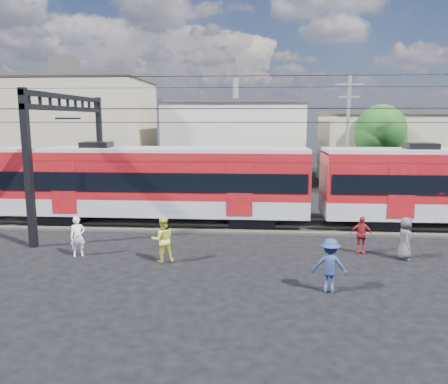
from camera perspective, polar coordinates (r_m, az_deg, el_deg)
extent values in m
plane|color=black|center=(15.83, 4.35, -11.53)|extent=(120.00, 120.00, 0.00)
cube|color=#2D2823|center=(23.46, 4.27, -4.35)|extent=(70.00, 3.40, 0.12)
cube|color=#59544C|center=(22.70, 4.28, -4.51)|extent=(70.00, 0.12, 0.12)
cube|color=#59544C|center=(24.16, 4.27, -3.64)|extent=(70.00, 0.12, 0.12)
cube|color=black|center=(25.58, -19.94, -3.07)|extent=(2.40, 2.20, 0.70)
cube|color=black|center=(23.39, 3.69, -3.65)|extent=(2.40, 2.20, 0.70)
cube|color=gray|center=(23.80, -8.71, -1.54)|extent=(16.00, 3.00, 0.90)
cube|color=maroon|center=(23.54, -8.81, 2.40)|extent=(16.00, 3.00, 2.40)
cube|color=black|center=(23.58, -8.79, 1.80)|extent=(15.68, 3.08, 0.95)
cube|color=gray|center=(23.42, -8.89, 5.44)|extent=(16.00, 2.60, 0.25)
cube|color=black|center=(24.27, 19.41, -3.70)|extent=(2.40, 2.20, 0.70)
cube|color=black|center=(20.88, -24.20, 2.70)|extent=(0.30, 0.30, 7.00)
cube|color=black|center=(29.09, -15.85, 4.89)|extent=(0.30, 0.30, 7.00)
cube|color=black|center=(24.84, -19.78, 11.58)|extent=(0.25, 9.30, 0.25)
cube|color=black|center=(24.82, -19.70, 10.20)|extent=(0.25, 9.30, 0.25)
cylinder|color=black|center=(22.07, 4.45, 9.04)|extent=(70.00, 0.03, 0.03)
cylinder|color=black|center=(23.47, 4.43, 9.07)|extent=(70.00, 0.03, 0.03)
cylinder|color=black|center=(22.08, 4.47, 10.86)|extent=(70.00, 0.03, 0.03)
cylinder|color=black|center=(23.48, 4.45, 10.78)|extent=(70.00, 0.03, 0.03)
cylinder|color=black|center=(19.36, 4.58, 14.90)|extent=(70.00, 0.03, 0.03)
cylinder|color=black|center=(26.34, 4.45, 13.48)|extent=(70.00, 0.03, 0.03)
cube|color=tan|center=(42.30, -19.63, 7.41)|extent=(14.00, 10.00, 9.00)
cube|color=#3F3D3A|center=(42.42, -19.99, 13.69)|extent=(14.28, 10.20, 0.30)
cube|color=beige|center=(41.87, 1.50, 6.57)|extent=(12.00, 12.00, 7.00)
cube|color=#3F3D3A|center=(41.84, 1.52, 11.57)|extent=(12.24, 12.24, 0.30)
cube|color=tan|center=(41.36, 24.12, 5.01)|extent=(16.00, 10.00, 6.00)
cube|color=#3F3D3A|center=(41.27, 24.42, 9.37)|extent=(16.32, 10.20, 0.30)
cylinder|color=slate|center=(30.43, 15.77, 6.50)|extent=(0.24, 0.24, 8.50)
cube|color=slate|center=(30.48, 16.09, 13.36)|extent=(1.80, 0.12, 0.12)
cube|color=slate|center=(30.43, 16.02, 11.86)|extent=(1.40, 0.12, 0.12)
cylinder|color=#382619|center=(34.23, 19.52, 2.76)|extent=(0.36, 0.36, 3.92)
sphere|color=#144012|center=(34.03, 19.80, 7.68)|extent=(3.64, 3.64, 3.64)
sphere|color=#144012|center=(34.51, 20.56, 6.49)|extent=(2.80, 2.80, 2.80)
imported|color=white|center=(19.28, -18.56, -5.53)|extent=(0.72, 0.63, 1.67)
imported|color=#D3D242|center=(17.70, -8.00, -6.15)|extent=(1.08, 0.95, 1.85)
imported|color=navy|center=(15.00, 13.65, -9.30)|extent=(1.28, 0.87, 1.83)
imported|color=maroon|center=(19.54, 17.46, -5.37)|extent=(0.98, 0.51, 1.61)
imported|color=#434348|center=(19.32, 22.58, -5.62)|extent=(0.69, 0.94, 1.75)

